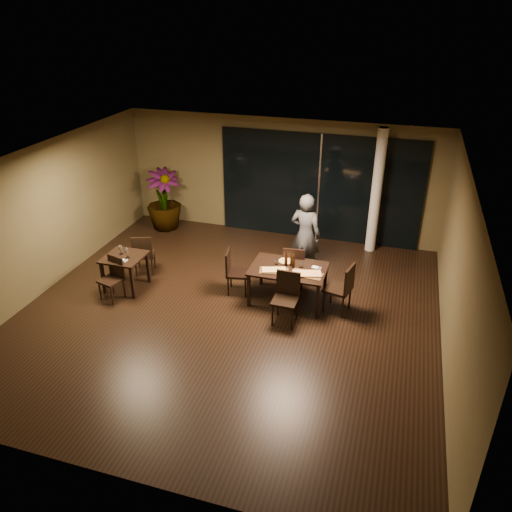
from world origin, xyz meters
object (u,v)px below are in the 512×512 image
object	(u,v)px
chair_side_far	(143,253)
chair_main_near	(286,295)
main_table	(288,271)
bottle_a	(286,259)
chair_main_far	(294,265)
diner	(305,235)
chair_side_near	(113,275)
bottle_b	(293,261)
chair_main_right	(343,286)
chair_main_left	(234,270)
bottle_c	(292,259)
side_table	(125,262)
potted_plant	(164,200)

from	to	relation	value
chair_side_far	chair_main_near	bearing A→B (deg)	147.07
main_table	bottle_a	size ratio (longest dim) A/B	5.17
main_table	chair_main_far	bearing A→B (deg)	90.33
chair_main_near	diner	world-z (taller)	diner
chair_side_near	bottle_b	distance (m)	3.68
chair_main_right	bottle_a	bearing A→B (deg)	-86.56
main_table	diner	world-z (taller)	diner
chair_main_left	diner	size ratio (longest dim) A/B	0.50
chair_main_right	chair_side_far	bearing A→B (deg)	-80.35
main_table	bottle_c	xyz separation A→B (m)	(0.03, 0.11, 0.23)
side_table	chair_main_far	distance (m)	3.55
chair_side_far	chair_side_near	xyz separation A→B (m)	(-0.13, -1.05, -0.03)
bottle_b	chair_main_right	bearing A→B (deg)	-9.21
chair_side_near	bottle_c	distance (m)	3.65
bottle_b	bottle_c	bearing A→B (deg)	131.25
main_table	chair_side_far	xyz separation A→B (m)	(-3.32, 0.14, -0.14)
chair_main_left	chair_side_near	distance (m)	2.46
main_table	bottle_b	size ratio (longest dim) A/B	5.59
chair_main_right	bottle_b	size ratio (longest dim) A/B	3.86
chair_main_right	chair_main_near	bearing A→B (deg)	-46.22
chair_main_right	bottle_c	xyz separation A→B (m)	(-1.07, 0.22, 0.32)
chair_main_far	chair_side_near	xyz separation A→B (m)	(-3.44, -1.44, -0.04)
chair_main_near	chair_main_right	distance (m)	1.13
chair_main_left	chair_side_far	world-z (taller)	chair_side_far
side_table	chair_main_left	xyz separation A→B (m)	(2.24, 0.49, -0.09)
main_table	chair_main_far	world-z (taller)	chair_main_far
main_table	potted_plant	distance (m)	4.77
main_table	bottle_b	bearing A→B (deg)	35.54
diner	side_table	bearing A→B (deg)	36.84
chair_side_near	chair_main_far	bearing A→B (deg)	38.54
chair_main_right	potted_plant	world-z (taller)	potted_plant
chair_main_near	chair_main_right	world-z (taller)	chair_main_right
diner	bottle_c	size ratio (longest dim) A/B	6.26
potted_plant	bottle_b	distance (m)	4.81
chair_main_near	diner	distance (m)	1.95
bottle_a	chair_main_far	bearing A→B (deg)	80.67
chair_side_near	bottle_c	xyz separation A→B (m)	(3.48, 1.02, 0.40)
chair_main_far	bottle_a	xyz separation A→B (m)	(-0.07, -0.44, 0.35)
chair_main_far	bottle_c	xyz separation A→B (m)	(0.04, -0.42, 0.36)
side_table	chair_main_left	size ratio (longest dim) A/B	0.84
chair_main_left	potted_plant	world-z (taller)	potted_plant
side_table	chair_main_near	bearing A→B (deg)	-3.06
chair_side_near	bottle_b	xyz separation A→B (m)	(3.53, 0.96, 0.38)
chair_main_far	potted_plant	bearing A→B (deg)	-33.31
chair_main_near	chair_side_far	xyz separation A→B (m)	(-3.45, 0.83, -0.02)
chair_side_far	diner	bearing A→B (deg)	178.23
main_table	side_table	world-z (taller)	same
chair_side_far	bottle_a	bearing A→B (deg)	159.69
side_table	chair_main_left	distance (m)	2.30
side_table	chair_main_near	distance (m)	3.54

